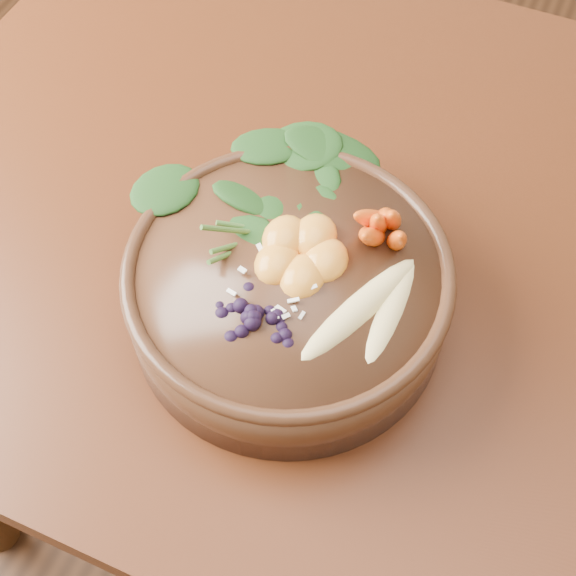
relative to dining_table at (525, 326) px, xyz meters
The scene contains 9 objects.
ground 0.66m from the dining_table, ahead, with size 4.00×4.00×0.00m, color #381E0F.
dining_table is the anchor object (origin of this frame).
stoneware_bowl 0.32m from the dining_table, 148.01° to the right, with size 0.32×0.32×0.09m, color #422818.
kale_heap 0.36m from the dining_table, 164.75° to the right, with size 0.21×0.19×0.05m, color #1E4618, non-canonical shape.
carrot_cluster 0.29m from the dining_table, 156.91° to the right, with size 0.07×0.07×0.09m, color #E95414, non-canonical shape.
banana_halves 0.29m from the dining_table, 132.74° to the right, with size 0.09×0.18×0.03m.
mandarin_cluster 0.33m from the dining_table, 150.96° to the right, with size 0.09×0.10×0.04m, color orange, non-canonical shape.
blueberry_pile 0.39m from the dining_table, 138.70° to the right, with size 0.15×0.11×0.04m, color black, non-canonical shape.
coconut_flakes 0.35m from the dining_table, 144.44° to the right, with size 0.10×0.08×0.01m, color white, non-canonical shape.
Camera 1 is at (-0.06, -0.56, 1.48)m, focal length 50.00 mm.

